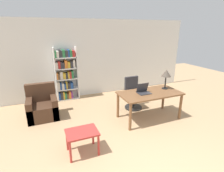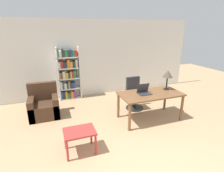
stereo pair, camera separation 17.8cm
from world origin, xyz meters
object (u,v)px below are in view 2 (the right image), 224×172
at_px(armchair, 44,106).
at_px(laptop, 144,91).
at_px(table_lamp, 168,74).
at_px(side_table_blue, 80,134).
at_px(office_chair, 134,95).
at_px(bookshelf, 68,74).
at_px(desk, 150,96).

bearing_deg(armchair, laptop, -23.88).
height_order(table_lamp, armchair, table_lamp).
xyz_separation_m(table_lamp, side_table_blue, (-2.61, -0.84, -0.78)).
xyz_separation_m(laptop, office_chair, (0.11, 0.75, -0.38)).
bearing_deg(bookshelf, side_table_blue, -92.96).
relative_size(desk, bookshelf, 0.92).
bearing_deg(armchair, side_table_blue, -70.17).
bearing_deg(laptop, office_chair, 81.89).
xyz_separation_m(armchair, bookshelf, (0.83, 1.10, 0.59)).
bearing_deg(table_lamp, desk, -169.00).
bearing_deg(bookshelf, armchair, -127.20).
bearing_deg(bookshelf, table_lamp, -41.06).
relative_size(armchair, bookshelf, 0.51).
bearing_deg(bookshelf, desk, -50.17).
xyz_separation_m(laptop, armchair, (-2.52, 1.12, -0.50)).
distance_m(office_chair, side_table_blue, 2.47).
relative_size(laptop, armchair, 0.36).
bearing_deg(armchair, desk, -23.06).
height_order(desk, side_table_blue, desk).
relative_size(laptop, office_chair, 0.34).
bearing_deg(desk, side_table_blue, -160.26).
xyz_separation_m(desk, laptop, (-0.18, 0.03, 0.15)).
relative_size(desk, laptop, 4.98).
xyz_separation_m(office_chair, side_table_blue, (-1.95, -1.51, -0.03)).
bearing_deg(office_chair, laptop, -98.11).
distance_m(office_chair, bookshelf, 2.37).
height_order(desk, table_lamp, table_lamp).
distance_m(table_lamp, bookshelf, 3.26).
distance_m(desk, laptop, 0.24).
bearing_deg(office_chair, armchair, 171.94).
relative_size(table_lamp, side_table_blue, 0.90).
height_order(laptop, bookshelf, bookshelf).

